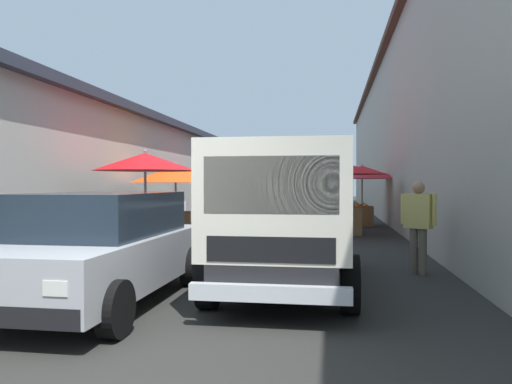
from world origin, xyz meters
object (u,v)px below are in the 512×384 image
(fruit_stall_near_right, at_px, (362,176))
(delivery_truck, at_px, (283,223))
(fruit_stall_far_left, at_px, (147,176))
(fruit_stall_mid_lane, at_px, (222,181))
(parked_scooter, at_px, (179,216))
(hatchback_car, at_px, (99,247))
(plastic_stool, at_px, (227,228))
(fruit_stall_far_right, at_px, (176,179))
(vendor_by_crates, at_px, (418,221))
(fruit_stall_near_left, at_px, (344,178))

(fruit_stall_near_right, relative_size, delivery_truck, 0.58)
(fruit_stall_far_left, bearing_deg, fruit_stall_mid_lane, -0.88)
(fruit_stall_near_right, xyz_separation_m, parked_scooter, (-2.48, 6.31, -1.39))
(hatchback_car, height_order, parked_scooter, hatchback_car)
(parked_scooter, xyz_separation_m, plastic_stool, (-2.78, -2.27, -0.12))
(fruit_stall_far_right, relative_size, plastic_stool, 5.74)
(fruit_stall_mid_lane, relative_size, delivery_truck, 0.46)
(vendor_by_crates, bearing_deg, fruit_stall_far_right, 53.98)
(fruit_stall_near_left, distance_m, vendor_by_crates, 6.80)
(fruit_stall_near_left, height_order, parked_scooter, fruit_stall_near_left)
(parked_scooter, bearing_deg, fruit_stall_near_left, -98.54)
(fruit_stall_far_right, distance_m, delivery_truck, 7.28)
(fruit_stall_far_right, height_order, fruit_stall_far_left, fruit_stall_far_left)
(parked_scooter, bearing_deg, hatchback_car, -168.11)
(fruit_stall_near_left, relative_size, fruit_stall_far_right, 1.11)
(hatchback_car, xyz_separation_m, delivery_truck, (0.64, -2.36, 0.30))
(fruit_stall_mid_lane, height_order, vendor_by_crates, fruit_stall_mid_lane)
(fruit_stall_far_left, height_order, hatchback_car, fruit_stall_far_left)
(fruit_stall_near_left, bearing_deg, fruit_stall_far_right, 118.76)
(fruit_stall_far_left, distance_m, plastic_stool, 3.62)
(fruit_stall_near_left, xyz_separation_m, hatchback_car, (-9.48, 3.38, -0.99))
(fruit_stall_near_left, xyz_separation_m, fruit_stall_mid_lane, (2.00, 4.31, -0.07))
(fruit_stall_mid_lane, height_order, delivery_truck, fruit_stall_mid_lane)
(fruit_stall_mid_lane, distance_m, vendor_by_crates, 10.25)
(hatchback_car, height_order, plastic_stool, hatchback_car)
(parked_scooter, bearing_deg, plastic_stool, -140.84)
(fruit_stall_far_left, relative_size, hatchback_car, 0.59)
(fruit_stall_near_right, xyz_separation_m, fruit_stall_mid_lane, (-1.31, 5.06, -0.18))
(fruit_stall_near_right, height_order, fruit_stall_far_left, fruit_stall_far_left)
(fruit_stall_far_right, xyz_separation_m, delivery_truck, (-6.32, -3.56, -0.65))
(fruit_stall_near_left, height_order, fruit_stall_near_right, fruit_stall_near_right)
(delivery_truck, bearing_deg, plastic_stool, 18.22)
(fruit_stall_mid_lane, xyz_separation_m, parked_scooter, (-1.17, 1.24, -1.21))
(hatchback_car, bearing_deg, plastic_stool, -0.74)
(parked_scooter, bearing_deg, vendor_by_crates, -138.33)
(delivery_truck, relative_size, parked_scooter, 2.91)
(fruit_stall_near_right, xyz_separation_m, fruit_stall_far_left, (-8.39, 5.17, -0.09))
(fruit_stall_near_right, relative_size, fruit_stall_mid_lane, 1.24)
(fruit_stall_far_right, relative_size, fruit_stall_mid_lane, 1.09)
(fruit_stall_mid_lane, relative_size, plastic_stool, 5.25)
(fruit_stall_far_right, bearing_deg, fruit_stall_near_left, -61.24)
(fruit_stall_near_right, bearing_deg, hatchback_car, 162.08)
(plastic_stool, bearing_deg, hatchback_car, 179.26)
(delivery_truck, bearing_deg, fruit_stall_near_left, -6.58)
(fruit_stall_mid_lane, xyz_separation_m, vendor_by_crates, (-8.66, -5.42, -0.73))
(fruit_stall_far_left, bearing_deg, hatchback_car, -166.76)
(fruit_stall_far_right, xyz_separation_m, vendor_by_crates, (-4.14, -5.70, -0.76))
(fruit_stall_far_left, xyz_separation_m, plastic_stool, (3.13, -1.13, -1.42))
(fruit_stall_near_right, relative_size, vendor_by_crates, 1.76)
(fruit_stall_near_right, height_order, hatchback_car, fruit_stall_near_right)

